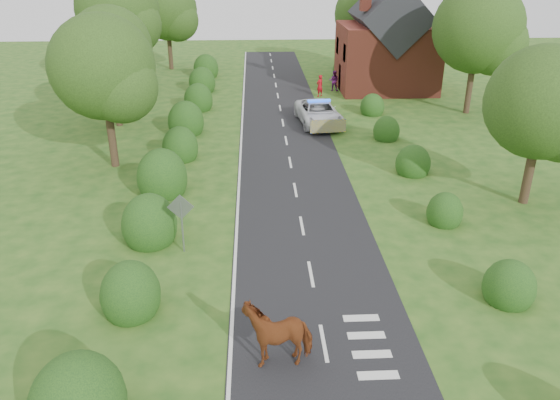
{
  "coord_description": "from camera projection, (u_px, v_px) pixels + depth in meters",
  "views": [
    {
      "loc": [
        -2.03,
        -17.54,
        11.18
      ],
      "look_at": [
        -0.98,
        4.0,
        1.3
      ],
      "focal_mm": 35.0,
      "sensor_mm": 36.0,
      "label": 1
    }
  ],
  "objects": [
    {
      "name": "tree_left_b",
      "position": [
        114.0,
        52.0,
        36.11
      ],
      "size": [
        5.74,
        5.6,
        8.07
      ],
      "color": "#332316",
      "rests_on": "ground"
    },
    {
      "name": "hedgerow_right",
      "position": [
        407.0,
        156.0,
        30.92
      ],
      "size": [
        2.1,
        45.78,
        2.1
      ],
      "color": "#163616",
      "rests_on": "ground"
    },
    {
      "name": "tree_left_d",
      "position": [
        169.0,
        12.0,
        54.06
      ],
      "size": [
        6.15,
        6.0,
        8.89
      ],
      "color": "#332316",
      "rests_on": "ground"
    },
    {
      "name": "pedestrian_red",
      "position": [
        320.0,
        86.0,
        45.58
      ],
      "size": [
        0.78,
        0.74,
        1.79
      ],
      "primitive_type": "imported",
      "rotation": [
        0.0,
        0.0,
        3.79
      ],
      "color": "#AC0D17",
      "rests_on": "ground"
    },
    {
      "name": "road_sign",
      "position": [
        181.0,
        215.0,
        21.59
      ],
      "size": [
        1.06,
        0.08,
        2.53
      ],
      "color": "gray",
      "rests_on": "ground"
    },
    {
      "name": "pedestrian_purple",
      "position": [
        334.0,
        81.0,
        47.42
      ],
      "size": [
        1.01,
        0.88,
        1.76
      ],
      "primitive_type": "imported",
      "rotation": [
        0.0,
        0.0,
        2.86
      ],
      "color": "#711F7A",
      "rests_on": "ground"
    },
    {
      "name": "cow",
      "position": [
        278.0,
        334.0,
        16.16
      ],
      "size": [
        2.52,
        1.61,
        1.66
      ],
      "primitive_type": "imported",
      "rotation": [
        0.0,
        0.0,
        -1.41
      ],
      "color": "maroon",
      "rests_on": "ground"
    },
    {
      "name": "tree_left_a",
      "position": [
        107.0,
        72.0,
        28.79
      ],
      "size": [
        5.74,
        5.6,
        8.38
      ],
      "color": "#332316",
      "rests_on": "ground"
    },
    {
      "name": "tree_left_c",
      "position": [
        121.0,
        13.0,
        44.48
      ],
      "size": [
        6.97,
        6.8,
        10.22
      ],
      "color": "#332316",
      "rests_on": "ground"
    },
    {
      "name": "ground",
      "position": [
        311.0,
        274.0,
        20.68
      ],
      "size": [
        120.0,
        120.0,
        0.0
      ],
      "primitive_type": "plane",
      "color": "#235119"
    },
    {
      "name": "tree_right_b",
      "position": [
        482.0,
        32.0,
        38.67
      ],
      "size": [
        6.56,
        6.4,
        9.4
      ],
      "color": "#332316",
      "rests_on": "ground"
    },
    {
      "name": "tree_right_c",
      "position": [
        368.0,
        16.0,
        53.23
      ],
      "size": [
        6.15,
        6.0,
        8.58
      ],
      "color": "#332316",
      "rests_on": "ground"
    },
    {
      "name": "road_markings",
      "position": [
        262.0,
        157.0,
        32.34
      ],
      "size": [
        4.96,
        70.0,
        0.01
      ],
      "color": "white",
      "rests_on": "road"
    },
    {
      "name": "hedgerow_left",
      "position": [
        175.0,
        154.0,
        30.7
      ],
      "size": [
        2.75,
        50.41,
        3.0
      ],
      "color": "#163616",
      "rests_on": "ground"
    },
    {
      "name": "house",
      "position": [
        387.0,
        45.0,
        46.76
      ],
      "size": [
        8.0,
        7.4,
        9.17
      ],
      "color": "brown",
      "rests_on": "ground"
    },
    {
      "name": "tree_right_a",
      "position": [
        549.0,
        108.0,
        24.53
      ],
      "size": [
        5.33,
        5.2,
        7.56
      ],
      "color": "#332316",
      "rests_on": "ground"
    },
    {
      "name": "police_van",
      "position": [
        319.0,
        113.0,
        38.25
      ],
      "size": [
        3.23,
        6.05,
        1.75
      ],
      "rotation": [
        0.0,
        0.0,
        0.1
      ],
      "color": "silver",
      "rests_on": "ground"
    },
    {
      "name": "road",
      "position": [
        287.0,
        146.0,
        34.3
      ],
      "size": [
        6.0,
        70.0,
        0.02
      ],
      "primitive_type": "cube",
      "color": "black",
      "rests_on": "ground"
    }
  ]
}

